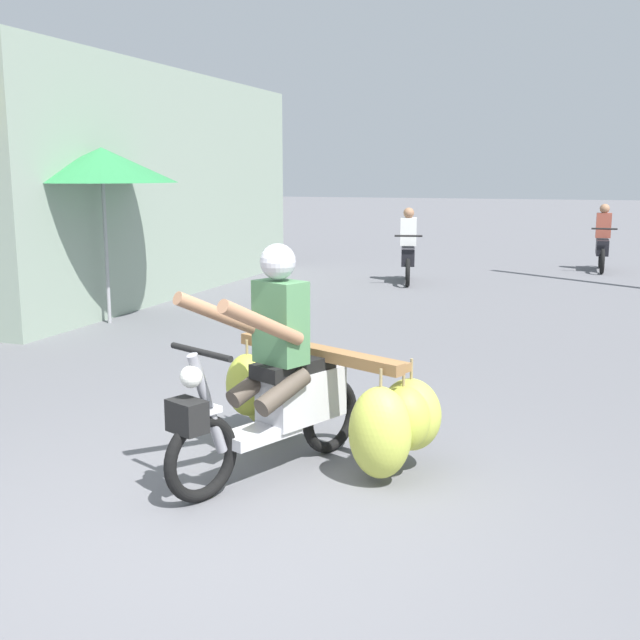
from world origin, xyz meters
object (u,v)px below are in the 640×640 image
Objects in this scene: motorbike_distant_ahead_right at (408,252)px; motorbike_main_loaded at (314,395)px; motorbike_distant_ahead_left at (602,244)px; market_umbrella_near_shop at (102,165)px.

motorbike_main_loaded is at bearing -80.87° from motorbike_distant_ahead_right.
motorbike_main_loaded is at bearing -98.90° from motorbike_distant_ahead_left.
market_umbrella_near_shop reaches higher than motorbike_main_loaded.
motorbike_main_loaded is 1.14× the size of motorbike_distant_ahead_left.
motorbike_distant_ahead_left is at bearing 81.10° from motorbike_main_loaded.
motorbike_distant_ahead_left is 10.72m from market_umbrella_near_shop.
motorbike_distant_ahead_left is 1.02× the size of motorbike_distant_ahead_right.
market_umbrella_near_shop reaches higher than motorbike_distant_ahead_right.
motorbike_main_loaded is 6.21m from market_umbrella_near_shop.
motorbike_distant_ahead_left is (1.95, 12.47, 0.07)m from motorbike_main_loaded.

